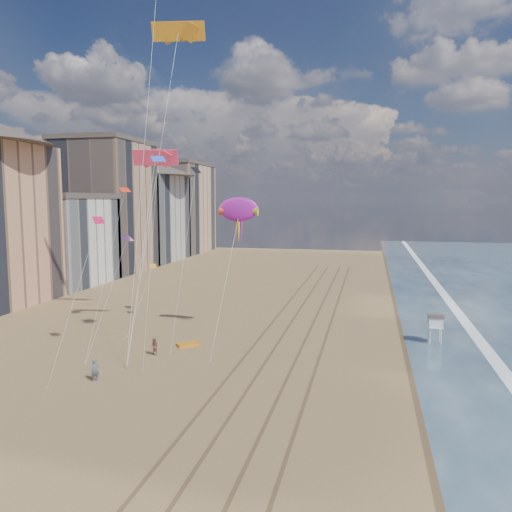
{
  "coord_description": "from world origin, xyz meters",
  "views": [
    {
      "loc": [
        10.91,
        -28.25,
        15.78
      ],
      "look_at": [
        -1.59,
        26.0,
        9.5
      ],
      "focal_mm": 35.0,
      "sensor_mm": 36.0,
      "label": 1
    }
  ],
  "objects_px": {
    "kite_flyer_a": "(95,370)",
    "kite_flyer_b": "(155,347)",
    "grounded_kite": "(188,344)",
    "lifeguard_stand": "(435,322)",
    "show_kite": "(239,210)"
  },
  "relations": [
    {
      "from": "kite_flyer_a",
      "to": "kite_flyer_b",
      "type": "relative_size",
      "value": 1.1
    },
    {
      "from": "grounded_kite",
      "to": "lifeguard_stand",
      "type": "bearing_deg",
      "value": -24.41
    },
    {
      "from": "grounded_kite",
      "to": "show_kite",
      "type": "distance_m",
      "value": 16.01
    },
    {
      "from": "show_kite",
      "to": "kite_flyer_b",
      "type": "bearing_deg",
      "value": -125.86
    },
    {
      "from": "lifeguard_stand",
      "to": "show_kite",
      "type": "xyz_separation_m",
      "value": [
        -21.84,
        -1.87,
        12.25
      ]
    },
    {
      "from": "lifeguard_stand",
      "to": "grounded_kite",
      "type": "distance_m",
      "value": 27.25
    },
    {
      "from": "lifeguard_stand",
      "to": "show_kite",
      "type": "distance_m",
      "value": 25.11
    },
    {
      "from": "show_kite",
      "to": "kite_flyer_b",
      "type": "relative_size",
      "value": 9.98
    },
    {
      "from": "grounded_kite",
      "to": "show_kite",
      "type": "xyz_separation_m",
      "value": [
        4.41,
        5.06,
        14.54
      ]
    },
    {
      "from": "kite_flyer_a",
      "to": "kite_flyer_b",
      "type": "bearing_deg",
      "value": 31.27
    },
    {
      "from": "grounded_kite",
      "to": "kite_flyer_b",
      "type": "height_order",
      "value": "kite_flyer_b"
    },
    {
      "from": "lifeguard_stand",
      "to": "kite_flyer_a",
      "type": "bearing_deg",
      "value": -148.28
    },
    {
      "from": "lifeguard_stand",
      "to": "kite_flyer_b",
      "type": "distance_m",
      "value": 30.43
    },
    {
      "from": "grounded_kite",
      "to": "kite_flyer_a",
      "type": "distance_m",
      "value": 12.58
    },
    {
      "from": "lifeguard_stand",
      "to": "show_kite",
      "type": "relative_size",
      "value": 0.18
    }
  ]
}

